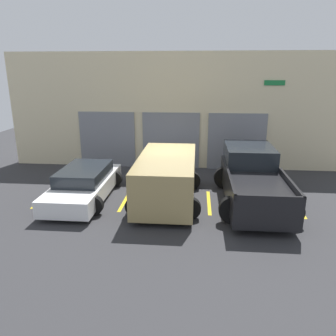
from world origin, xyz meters
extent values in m
plane|color=#2D2D30|center=(0.00, 0.00, 0.00)|extent=(28.00, 28.00, 0.00)
cube|color=beige|center=(0.00, 3.30, 2.68)|extent=(15.95, 0.60, 5.37)
cube|color=slate|center=(-3.28, 2.96, 1.33)|extent=(2.68, 0.08, 2.65)
cube|color=slate|center=(-0.20, 2.96, 1.33)|extent=(2.68, 0.08, 2.65)
cube|color=slate|center=(2.88, 2.96, 1.33)|extent=(2.68, 0.08, 2.65)
cube|color=#197238|center=(4.39, 2.97, 4.01)|extent=(0.90, 0.03, 0.22)
cube|color=black|center=(3.03, -1.33, 0.68)|extent=(1.91, 5.08, 0.87)
cube|color=#1E2328|center=(3.03, 0.06, 1.45)|extent=(1.76, 2.28, 0.68)
cube|color=black|center=(2.11, -2.48, 1.20)|extent=(0.08, 2.79, 0.18)
cube|color=black|center=(3.94, -2.48, 1.20)|extent=(0.08, 2.79, 0.18)
cube|color=black|center=(3.03, -3.83, 1.20)|extent=(1.91, 0.08, 0.18)
cylinder|color=black|center=(2.18, 0.24, 0.44)|extent=(0.88, 0.22, 0.88)
cylinder|color=black|center=(3.87, 0.24, 0.44)|extent=(0.88, 0.22, 0.88)
cylinder|color=black|center=(2.18, -2.91, 0.44)|extent=(0.88, 0.22, 0.88)
cylinder|color=black|center=(3.87, -2.91, 0.44)|extent=(0.88, 0.22, 0.88)
cube|color=white|center=(-3.03, -1.33, 0.43)|extent=(1.72, 4.40, 0.56)
cube|color=#1E2328|center=(-3.03, -1.22, 0.93)|extent=(1.52, 2.42, 0.45)
cylinder|color=black|center=(-3.78, 0.03, 0.33)|extent=(0.66, 0.22, 0.66)
cylinder|color=black|center=(-2.28, 0.03, 0.33)|extent=(0.66, 0.22, 0.66)
cylinder|color=black|center=(-3.78, -2.70, 0.33)|extent=(0.66, 0.22, 0.66)
cylinder|color=black|center=(-2.28, -2.70, 0.33)|extent=(0.66, 0.22, 0.66)
cube|color=#9E8956|center=(0.00, -1.33, 0.92)|extent=(1.94, 4.41, 1.48)
cube|color=#1E2328|center=(0.00, 0.82, 1.42)|extent=(1.75, 0.06, 0.28)
cylinder|color=black|center=(-0.86, 0.03, 0.35)|extent=(0.71, 0.22, 0.71)
cylinder|color=black|center=(0.86, 0.03, 0.35)|extent=(0.71, 0.22, 0.71)
cylinder|color=black|center=(-0.86, -2.70, 0.35)|extent=(0.71, 0.22, 0.71)
cylinder|color=black|center=(0.86, -2.70, 0.35)|extent=(0.71, 0.22, 0.71)
cube|color=gold|center=(-4.54, -1.33, 0.00)|extent=(0.12, 2.20, 0.01)
cube|color=gold|center=(-1.51, -1.33, 0.00)|extent=(0.12, 2.20, 0.01)
cube|color=gold|center=(1.51, -1.33, 0.00)|extent=(0.12, 2.20, 0.01)
cube|color=gold|center=(4.54, -1.33, 0.00)|extent=(0.12, 2.20, 0.01)
camera|label=1|loc=(1.02, -12.28, 4.54)|focal=35.00mm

